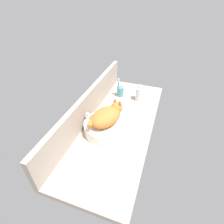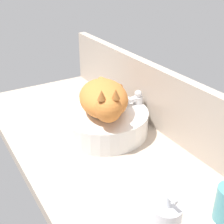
{
  "view_description": "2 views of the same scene",
  "coord_description": "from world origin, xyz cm",
  "views": [
    {
      "loc": [
        -102.46,
        -30.5,
        91.07
      ],
      "look_at": [
        -1.55,
        4.87,
        10.56
      ],
      "focal_mm": 28.0,
      "sensor_mm": 36.0,
      "label": 1
    },
    {
      "loc": [
        74.03,
        -42.83,
        59.7
      ],
      "look_at": [
        -4.89,
        4.56,
        11.95
      ],
      "focal_mm": 50.0,
      "sensor_mm": 36.0,
      "label": 2
    }
  ],
  "objects": [
    {
      "name": "ground_plane",
      "position": [
        0.0,
        0.0,
        -2.0
      ],
      "size": [
        137.76,
        53.9,
        4.0
      ],
      "primitive_type": "cube",
      "color": "#B2A08E"
    },
    {
      "name": "backsplash_panel",
      "position": [
        0.0,
        25.15,
        11.61
      ],
      "size": [
        137.76,
        3.6,
        23.21
      ],
      "primitive_type": "cube",
      "color": "#AD9E8E",
      "rests_on": "ground_plane"
    },
    {
      "name": "sink_basin",
      "position": [
        -12.68,
        5.76,
        4.18
      ],
      "size": [
        32.21,
        32.21,
        8.35
      ],
      "primitive_type": "cylinder",
      "color": "white",
      "rests_on": "ground_plane"
    },
    {
      "name": "cat",
      "position": [
        -11.39,
        5.32,
        14.11
      ],
      "size": [
        30.18,
        25.14,
        14.0
      ],
      "color": "#CC7533",
      "rests_on": "sink_basin"
    },
    {
      "name": "faucet",
      "position": [
        -12.19,
        19.22,
        7.3
      ],
      "size": [
        3.6,
        11.83,
        13.6
      ],
      "color": "silver",
      "rests_on": "ground_plane"
    }
  ]
}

